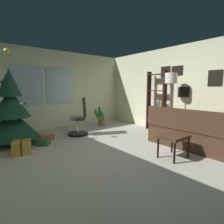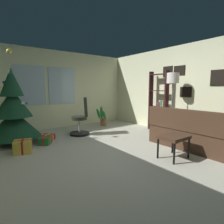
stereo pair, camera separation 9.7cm
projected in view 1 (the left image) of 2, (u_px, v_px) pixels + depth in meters
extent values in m
cube|color=#B7B5A3|center=(117.00, 155.00, 3.71)|extent=(5.03, 6.18, 0.10)
cube|color=beige|center=(56.00, 90.00, 5.97)|extent=(5.03, 0.10, 2.54)
cube|color=silver|center=(27.00, 86.00, 5.36)|extent=(0.90, 0.03, 1.20)
cube|color=silver|center=(60.00, 86.00, 5.98)|extent=(0.90, 0.03, 1.20)
cube|color=beige|center=(186.00, 90.00, 5.13)|extent=(0.10, 6.18, 2.54)
cube|color=black|center=(166.00, 72.00, 5.53)|extent=(0.02, 0.32, 0.32)
cube|color=black|center=(177.00, 71.00, 5.22)|extent=(0.02, 0.35, 0.27)
cube|color=black|center=(215.00, 78.00, 4.44)|extent=(0.02, 0.34, 0.39)
cube|color=black|center=(183.00, 92.00, 5.12)|extent=(0.02, 0.34, 0.29)
cube|color=#432C1D|center=(191.00, 137.00, 4.14)|extent=(0.92, 1.74, 0.44)
cube|color=#432C1D|center=(183.00, 120.00, 3.85)|extent=(0.22, 1.74, 0.44)
cube|color=#432C1D|center=(162.00, 118.00, 4.71)|extent=(0.91, 0.15, 0.20)
cube|color=#432C1D|center=(224.00, 134.00, 4.33)|extent=(0.73, 0.91, 0.44)
cube|color=#AE2B1B|center=(165.00, 118.00, 4.33)|extent=(0.18, 0.41, 0.40)
cube|color=beige|center=(213.00, 125.00, 3.51)|extent=(0.16, 0.41, 0.41)
cube|color=#432C1D|center=(174.00, 137.00, 3.41)|extent=(0.53, 0.41, 0.06)
cylinder|color=black|center=(175.00, 153.00, 3.16)|extent=(0.04, 0.04, 0.38)
cylinder|color=black|center=(188.00, 148.00, 3.45)|extent=(0.04, 0.04, 0.38)
cylinder|color=black|center=(158.00, 148.00, 3.43)|extent=(0.04, 0.04, 0.38)
cylinder|color=black|center=(172.00, 143.00, 3.72)|extent=(0.04, 0.04, 0.38)
cylinder|color=#4C331E|center=(13.00, 141.00, 4.30)|extent=(0.12, 0.12, 0.16)
cone|color=#153D27|center=(12.00, 124.00, 4.24)|extent=(1.18, 1.18, 0.66)
cone|color=#153D27|center=(10.00, 103.00, 4.18)|extent=(0.85, 0.85, 0.66)
cone|color=#153D27|center=(9.00, 82.00, 4.12)|extent=(0.52, 0.52, 0.66)
sphere|color=red|center=(5.00, 117.00, 4.51)|extent=(0.05, 0.05, 0.05)
sphere|color=gold|center=(4.00, 119.00, 4.51)|extent=(0.06, 0.06, 0.06)
sphere|color=silver|center=(21.00, 103.00, 4.06)|extent=(0.07, 0.07, 0.07)
sphere|color=blue|center=(2.00, 82.00, 4.15)|extent=(0.08, 0.08, 0.08)
sphere|color=#1E8C4C|center=(25.00, 104.00, 4.45)|extent=(0.06, 0.06, 0.06)
sphere|color=#B21433|center=(10.00, 81.00, 4.27)|extent=(0.07, 0.07, 0.07)
sphere|color=#F2D14C|center=(7.00, 51.00, 4.03)|extent=(0.12, 0.12, 0.12)
cube|color=red|center=(46.00, 138.00, 4.57)|extent=(0.42, 0.42, 0.14)
cube|color=#EAD84C|center=(46.00, 138.00, 4.57)|extent=(0.23, 0.24, 0.15)
cube|color=#EAD84C|center=(46.00, 138.00, 4.57)|extent=(0.26, 0.24, 0.15)
cube|color=#1E722D|center=(44.00, 141.00, 4.22)|extent=(0.34, 0.34, 0.17)
cube|color=red|center=(44.00, 141.00, 4.22)|extent=(0.18, 0.21, 0.18)
cube|color=red|center=(44.00, 141.00, 4.22)|extent=(0.22, 0.19, 0.18)
cube|color=gold|center=(22.00, 147.00, 3.65)|extent=(0.41, 0.37, 0.26)
cube|color=#B21919|center=(22.00, 147.00, 3.65)|extent=(0.34, 0.14, 0.27)
cube|color=#B21919|center=(22.00, 147.00, 3.65)|extent=(0.12, 0.29, 0.27)
cylinder|color=black|center=(78.00, 134.00, 5.14)|extent=(0.56, 0.56, 0.06)
cylinder|color=#B2B2B7|center=(78.00, 125.00, 5.11)|extent=(0.05, 0.05, 0.43)
cylinder|color=black|center=(78.00, 118.00, 5.08)|extent=(0.44, 0.44, 0.09)
cube|color=black|center=(84.00, 107.00, 5.07)|extent=(0.29, 0.40, 0.53)
cube|color=#35181C|center=(164.00, 102.00, 5.40)|extent=(0.18, 0.04, 1.84)
cube|color=#35181C|center=(149.00, 101.00, 5.87)|extent=(0.18, 0.04, 1.84)
cube|color=#35181C|center=(155.00, 122.00, 5.72)|extent=(0.18, 0.56, 0.02)
cube|color=#35181C|center=(156.00, 107.00, 5.66)|extent=(0.18, 0.56, 0.02)
cube|color=#35181C|center=(157.00, 91.00, 5.59)|extent=(0.18, 0.56, 0.02)
cube|color=#35181C|center=(157.00, 74.00, 5.53)|extent=(0.18, 0.56, 0.02)
cube|color=maroon|center=(161.00, 119.00, 5.55)|extent=(0.16, 0.07, 0.21)
cube|color=navy|center=(159.00, 120.00, 5.63)|extent=(0.14, 0.08, 0.16)
cube|color=beige|center=(157.00, 119.00, 5.69)|extent=(0.15, 0.06, 0.20)
cube|color=#365F49|center=(155.00, 119.00, 5.75)|extent=(0.15, 0.05, 0.16)
cube|color=#82327B|center=(153.00, 119.00, 5.81)|extent=(0.13, 0.07, 0.15)
cube|color=#B1731C|center=(151.00, 119.00, 5.86)|extent=(0.17, 0.06, 0.15)
cube|color=#4E455B|center=(149.00, 118.00, 5.93)|extent=(0.15, 0.07, 0.16)
cube|color=olive|center=(162.00, 104.00, 5.49)|extent=(0.16, 0.06, 0.20)
cube|color=#2A7274|center=(160.00, 103.00, 5.53)|extent=(0.17, 0.04, 0.20)
cube|color=maroon|center=(159.00, 104.00, 5.58)|extent=(0.15, 0.06, 0.15)
cylinder|color=slate|center=(169.00, 135.00, 5.10)|extent=(0.28, 0.28, 0.03)
cylinder|color=slate|center=(170.00, 109.00, 5.00)|extent=(0.03, 0.03, 1.42)
cylinder|color=white|center=(171.00, 78.00, 4.89)|extent=(0.33, 0.33, 0.28)
cylinder|color=#95613E|center=(101.00, 122.00, 6.44)|extent=(0.23, 0.23, 0.25)
ellipsoid|color=#25772F|center=(100.00, 112.00, 6.39)|extent=(0.16, 0.20, 0.46)
ellipsoid|color=#25772F|center=(96.00, 114.00, 6.35)|extent=(0.22, 0.19, 0.38)
ellipsoid|color=#25772F|center=(102.00, 115.00, 6.25)|extent=(0.15, 0.22, 0.32)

